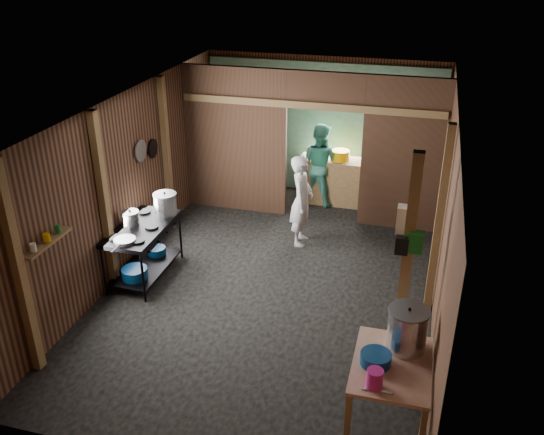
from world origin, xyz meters
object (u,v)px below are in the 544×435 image
(stock_pot, at_px, (407,330))
(yellow_tub, at_px, (341,155))
(pink_bucket, at_px, (375,379))
(prep_table, at_px, (389,388))
(cook, at_px, (302,201))
(gas_range, at_px, (144,251))
(stove_pot_large, at_px, (165,204))

(stock_pot, xyz_separation_m, yellow_tub, (-1.50, 4.91, 0.06))
(pink_bucket, relative_size, yellow_tub, 0.61)
(prep_table, xyz_separation_m, pink_bucket, (-0.14, -0.39, 0.42))
(yellow_tub, relative_size, cook, 0.22)
(gas_range, distance_m, pink_bucket, 4.22)
(prep_table, bearing_deg, cook, 116.48)
(gas_range, xyz_separation_m, yellow_tub, (2.32, 3.36, 0.53))
(gas_range, distance_m, stock_pot, 4.15)
(cook, bearing_deg, prep_table, -156.21)
(prep_table, relative_size, pink_bucket, 5.55)
(prep_table, height_order, stove_pot_large, stove_pot_large)
(prep_table, distance_m, stove_pot_large, 4.28)
(prep_table, bearing_deg, yellow_tub, 104.97)
(pink_bucket, xyz_separation_m, yellow_tub, (-1.25, 5.59, 0.20))
(stove_pot_large, bearing_deg, gas_range, -109.57)
(stock_pot, relative_size, pink_bucket, 2.56)
(yellow_tub, xyz_separation_m, cook, (-0.33, -1.74, -0.19))
(gas_range, xyz_separation_m, stock_pot, (3.82, -1.55, 0.47))
(gas_range, relative_size, pink_bucket, 7.04)
(pink_bucket, distance_m, cook, 4.16)
(stove_pot_large, bearing_deg, prep_table, -33.18)
(gas_range, bearing_deg, pink_bucket, -31.93)
(stock_pot, relative_size, cook, 0.33)
(stove_pot_large, height_order, pink_bucket, stove_pot_large)
(gas_range, xyz_separation_m, prep_table, (3.71, -1.84, -0.09))
(gas_range, xyz_separation_m, cook, (1.99, 1.62, 0.34))
(prep_table, relative_size, yellow_tub, 3.36)
(stock_pot, distance_m, cook, 3.66)
(stock_pot, relative_size, yellow_tub, 1.55)
(prep_table, relative_size, stock_pot, 2.17)
(gas_range, relative_size, yellow_tub, 4.26)
(gas_range, distance_m, yellow_tub, 4.12)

